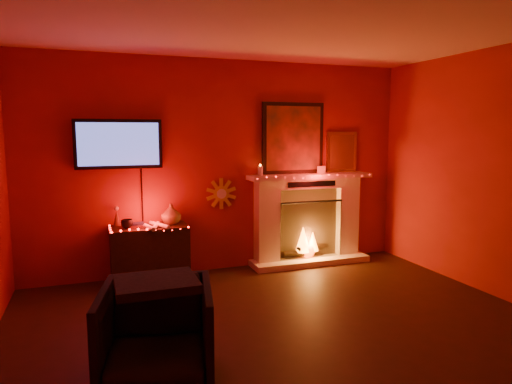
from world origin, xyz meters
TOP-DOWN VIEW (x-y plane):
  - room at (0.00, 0.00)m, footprint 5.00×5.00m
  - fireplace at (1.14, 2.39)m, footprint 1.72×0.40m
  - tv at (-1.30, 2.45)m, footprint 1.00×0.07m
  - sunburst_clock at (-0.05, 2.48)m, footprint 0.40×0.03m
  - console_table at (-0.99, 2.26)m, footprint 0.90×0.56m
  - armchair at (-1.23, -0.02)m, footprint 0.92×0.94m

SIDE VIEW (x-z plane):
  - armchair at x=-1.23m, z-range 0.00..0.73m
  - console_table at x=-0.99m, z-range -0.09..0.84m
  - fireplace at x=1.14m, z-range -0.37..1.81m
  - sunburst_clock at x=-0.05m, z-range 0.80..1.20m
  - room at x=0.00m, z-range -1.15..3.85m
  - tv at x=-1.30m, z-range 1.03..2.27m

